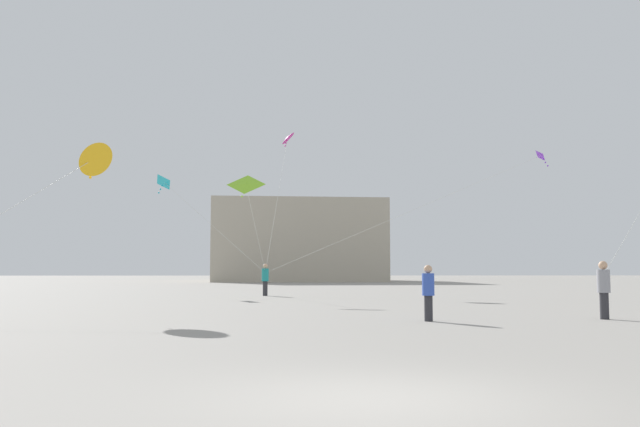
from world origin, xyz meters
The scene contains 10 objects.
ground_plane centered at (0.00, 0.00, 0.00)m, with size 300.00×300.00×0.00m, color gray.
person_in_grey centered at (8.42, 12.32, 0.97)m, with size 0.39×0.39×1.77m.
person_in_teal centered at (-2.75, 30.63, 1.00)m, with size 0.40×0.40×1.82m.
person_in_blue centered at (2.92, 11.73, 0.90)m, with size 0.36×0.36×1.64m.
kite_violet_delta centered at (13.25, 32.62, 8.11)m, with size 17.38×2.61×7.51m.
kite_amber_diamond centered at (-8.17, 15.95, 5.43)m, with size 4.72×5.52×4.76m.
kite_magenta_diamond centered at (-1.61, 36.48, 10.23)m, with size 1.62×6.47×9.45m.
kite_cyan_delta centered at (-9.06, 33.42, 6.78)m, with size 7.05×3.56×5.93m.
kite_lime_delta centered at (-3.50, 25.45, 5.68)m, with size 1.50×5.64×4.83m.
building_left_hall centered at (-1.00, 78.07, 4.95)m, with size 21.80×18.67×9.91m.
Camera 1 is at (-0.93, -7.97, 1.53)m, focal length 37.74 mm.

